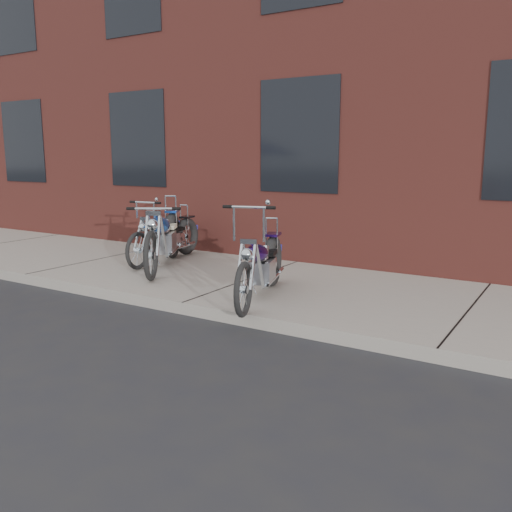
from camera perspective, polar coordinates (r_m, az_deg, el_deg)
The scene contains 6 objects.
ground at distance 6.63m, azimuth -7.76°, elevation -6.14°, with size 120.00×120.00×0.00m, color #27282F.
sidewalk at distance 7.79m, azimuth -0.76°, elevation -2.96°, with size 22.00×3.00×0.15m, color #9E978F.
building_brick at distance 13.68m, azimuth 14.84°, elevation 19.07°, with size 22.00×10.00×8.00m, color brown.
chopper_purple at distance 6.63m, azimuth 0.52°, elevation -1.26°, with size 0.80×2.07×1.20m.
chopper_blue at distance 8.62m, azimuth -9.70°, elevation 1.73°, with size 1.34×2.19×1.07m.
chopper_third at distance 9.15m, azimuth -9.46°, elevation 1.77°, with size 0.50×2.04×1.04m.
Camera 1 is at (4.06, -4.89, 1.89)m, focal length 38.00 mm.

